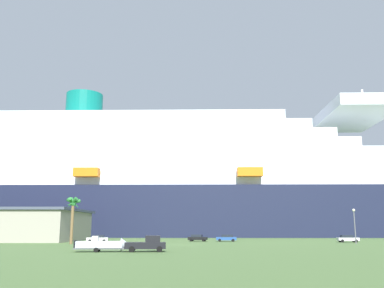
{
  "coord_description": "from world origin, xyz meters",
  "views": [
    {
      "loc": [
        2.69,
        -81.79,
        3.37
      ],
      "look_at": [
        1.55,
        35.48,
        26.63
      ],
      "focal_mm": 39.21,
      "sensor_mm": 36.0,
      "label": 1
    }
  ],
  "objects_px": {
    "parked_car_white_van": "(98,238)",
    "parked_car_silver_sedan": "(348,238)",
    "pickup_truck": "(147,244)",
    "small_boat_on_trailer": "(105,245)",
    "street_lamp": "(354,221)",
    "parked_car_black_coupe": "(197,238)",
    "palm_tree": "(73,208)",
    "parked_car_blue_suv": "(226,238)",
    "cruise_ship": "(171,188)"
  },
  "relations": [
    {
      "from": "cruise_ship",
      "to": "parked_car_black_coupe",
      "type": "relative_size",
      "value": 56.08
    },
    {
      "from": "small_boat_on_trailer",
      "to": "parked_car_blue_suv",
      "type": "relative_size",
      "value": 1.82
    },
    {
      "from": "small_boat_on_trailer",
      "to": "street_lamp",
      "type": "height_order",
      "value": "street_lamp"
    },
    {
      "from": "cruise_ship",
      "to": "palm_tree",
      "type": "distance_m",
      "value": 69.61
    },
    {
      "from": "palm_tree",
      "to": "parked_car_white_van",
      "type": "distance_m",
      "value": 12.59
    },
    {
      "from": "street_lamp",
      "to": "parked_car_white_van",
      "type": "height_order",
      "value": "street_lamp"
    },
    {
      "from": "street_lamp",
      "to": "parked_car_silver_sedan",
      "type": "xyz_separation_m",
      "value": [
        1.64,
        9.29,
        -3.82
      ]
    },
    {
      "from": "cruise_ship",
      "to": "parked_car_blue_suv",
      "type": "bearing_deg",
      "value": -72.65
    },
    {
      "from": "small_boat_on_trailer",
      "to": "street_lamp",
      "type": "bearing_deg",
      "value": 31.99
    },
    {
      "from": "pickup_truck",
      "to": "parked_car_white_van",
      "type": "xyz_separation_m",
      "value": [
        -15.45,
        37.0,
        -0.21
      ]
    },
    {
      "from": "parked_car_white_van",
      "to": "cruise_ship",
      "type": "bearing_deg",
      "value": 77.07
    },
    {
      "from": "parked_car_white_van",
      "to": "parked_car_silver_sedan",
      "type": "bearing_deg",
      "value": -0.14
    },
    {
      "from": "parked_car_blue_suv",
      "to": "street_lamp",
      "type": "bearing_deg",
      "value": -28.63
    },
    {
      "from": "cruise_ship",
      "to": "palm_tree",
      "type": "bearing_deg",
      "value": -103.35
    },
    {
      "from": "small_boat_on_trailer",
      "to": "parked_car_white_van",
      "type": "distance_m",
      "value": 38.65
    },
    {
      "from": "parked_car_silver_sedan",
      "to": "parked_car_black_coupe",
      "type": "bearing_deg",
      "value": 169.75
    },
    {
      "from": "parked_car_blue_suv",
      "to": "parked_car_white_van",
      "type": "bearing_deg",
      "value": -171.67
    },
    {
      "from": "parked_car_blue_suv",
      "to": "cruise_ship",
      "type": "bearing_deg",
      "value": 107.35
    },
    {
      "from": "street_lamp",
      "to": "palm_tree",
      "type": "bearing_deg",
      "value": -179.0
    },
    {
      "from": "parked_car_black_coupe",
      "to": "parked_car_white_van",
      "type": "height_order",
      "value": "same"
    },
    {
      "from": "cruise_ship",
      "to": "pickup_truck",
      "type": "height_order",
      "value": "cruise_ship"
    },
    {
      "from": "parked_car_silver_sedan",
      "to": "parked_car_white_van",
      "type": "height_order",
      "value": "same"
    },
    {
      "from": "cruise_ship",
      "to": "parked_car_black_coupe",
      "type": "distance_m",
      "value": 54.11
    },
    {
      "from": "parked_car_white_van",
      "to": "pickup_truck",
      "type": "bearing_deg",
      "value": -67.34
    },
    {
      "from": "cruise_ship",
      "to": "parked_car_blue_suv",
      "type": "relative_size",
      "value": 56.67
    },
    {
      "from": "cruise_ship",
      "to": "parked_car_silver_sedan",
      "type": "relative_size",
      "value": 58.06
    },
    {
      "from": "small_boat_on_trailer",
      "to": "parked_car_white_van",
      "type": "height_order",
      "value": "small_boat_on_trailer"
    },
    {
      "from": "small_boat_on_trailer",
      "to": "parked_car_blue_suv",
      "type": "bearing_deg",
      "value": 64.74
    },
    {
      "from": "street_lamp",
      "to": "parked_car_black_coupe",
      "type": "relative_size",
      "value": 1.47
    },
    {
      "from": "palm_tree",
      "to": "parked_car_silver_sedan",
      "type": "bearing_deg",
      "value": 9.9
    },
    {
      "from": "pickup_truck",
      "to": "palm_tree",
      "type": "bearing_deg",
      "value": 124.66
    },
    {
      "from": "parked_car_silver_sedan",
      "to": "parked_car_black_coupe",
      "type": "xyz_separation_m",
      "value": [
        -33.59,
        6.07,
        -0.0
      ]
    },
    {
      "from": "small_boat_on_trailer",
      "to": "palm_tree",
      "type": "bearing_deg",
      "value": 114.94
    },
    {
      "from": "parked_car_silver_sedan",
      "to": "cruise_ship",
      "type": "bearing_deg",
      "value": 127.24
    },
    {
      "from": "cruise_ship",
      "to": "parked_car_blue_suv",
      "type": "distance_m",
      "value": 57.2
    },
    {
      "from": "parked_car_silver_sedan",
      "to": "parked_car_blue_suv",
      "type": "height_order",
      "value": "same"
    },
    {
      "from": "parked_car_blue_suv",
      "to": "small_boat_on_trailer",
      "type": "bearing_deg",
      "value": -115.26
    },
    {
      "from": "pickup_truck",
      "to": "parked_car_silver_sedan",
      "type": "bearing_deg",
      "value": 42.2
    },
    {
      "from": "palm_tree",
      "to": "street_lamp",
      "type": "bearing_deg",
      "value": 1.0
    },
    {
      "from": "street_lamp",
      "to": "parked_car_blue_suv",
      "type": "distance_m",
      "value": 28.9
    },
    {
      "from": "parked_car_silver_sedan",
      "to": "parked_car_black_coupe",
      "type": "height_order",
      "value": "same"
    },
    {
      "from": "palm_tree",
      "to": "small_boat_on_trailer",
      "type": "bearing_deg",
      "value": -65.06
    },
    {
      "from": "parked_car_white_van",
      "to": "street_lamp",
      "type": "bearing_deg",
      "value": -9.83
    },
    {
      "from": "pickup_truck",
      "to": "parked_car_silver_sedan",
      "type": "relative_size",
      "value": 1.24
    },
    {
      "from": "cruise_ship",
      "to": "pickup_truck",
      "type": "xyz_separation_m",
      "value": [
        2.46,
        -93.58,
        -16.29
      ]
    },
    {
      "from": "cruise_ship",
      "to": "pickup_truck",
      "type": "relative_size",
      "value": 46.87
    },
    {
      "from": "parked_car_silver_sedan",
      "to": "parked_car_white_van",
      "type": "xyz_separation_m",
      "value": [
        -56.1,
        0.14,
        0.0
      ]
    },
    {
      "from": "street_lamp",
      "to": "parked_car_silver_sedan",
      "type": "distance_m",
      "value": 10.18
    },
    {
      "from": "parked_car_black_coupe",
      "to": "parked_car_blue_suv",
      "type": "distance_m",
      "value": 7.0
    },
    {
      "from": "parked_car_white_van",
      "to": "parked_car_black_coupe",
      "type": "bearing_deg",
      "value": 14.76
    }
  ]
}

